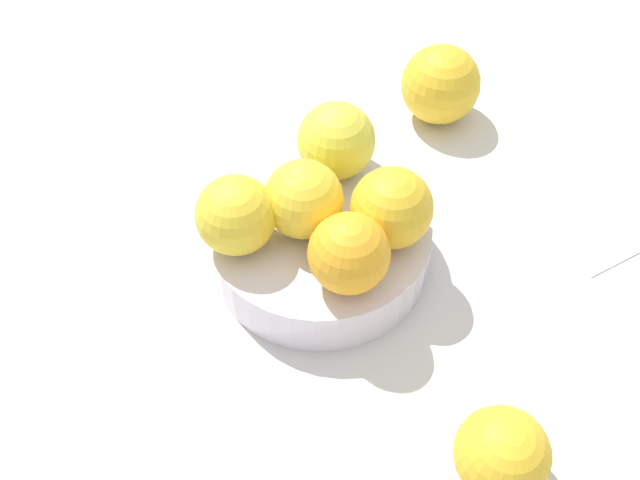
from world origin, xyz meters
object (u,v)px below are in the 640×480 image
at_px(orange_in_bowl_0, 349,253).
at_px(orange_in_bowl_1, 304,196).
at_px(orange_in_bowl_4, 236,215).
at_px(orange_loose_1, 502,454).
at_px(orange_in_bowl_3, 336,141).
at_px(folded_napkin, 596,197).
at_px(fruit_bowl, 320,244).
at_px(orange_in_bowl_2, 392,208).
at_px(orange_loose_0, 441,84).

xyz_separation_m(orange_in_bowl_0, orange_in_bowl_1, (-0.06, -0.04, 0.00)).
distance_m(orange_in_bowl_4, orange_loose_1, 0.26).
xyz_separation_m(orange_in_bowl_3, folded_napkin, (-0.02, 0.25, -0.08)).
bearing_deg(orange_in_bowl_1, folded_napkin, 106.64).
relative_size(orange_in_bowl_0, orange_in_bowl_1, 0.98).
bearing_deg(orange_loose_1, orange_in_bowl_3, -154.55).
height_order(fruit_bowl, folded_napkin, fruit_bowl).
bearing_deg(orange_in_bowl_3, folded_napkin, 94.04).
height_order(orange_in_bowl_1, orange_in_bowl_3, orange_in_bowl_3).
relative_size(orange_in_bowl_2, orange_in_bowl_4, 1.02).
relative_size(orange_in_bowl_4, orange_loose_1, 0.98).
height_order(orange_in_bowl_0, orange_in_bowl_2, orange_in_bowl_2).
bearing_deg(orange_in_bowl_1, orange_loose_1, 37.33).
bearing_deg(orange_in_bowl_0, orange_in_bowl_4, -110.63).
height_order(orange_in_bowl_4, orange_loose_0, orange_in_bowl_4).
bearing_deg(orange_loose_0, orange_in_bowl_0, -19.61).
bearing_deg(orange_in_bowl_0, orange_in_bowl_2, 144.42).
height_order(orange_in_bowl_1, orange_in_bowl_2, orange_in_bowl_2).
relative_size(orange_in_bowl_4, orange_loose_0, 0.81).
relative_size(orange_in_bowl_0, orange_in_bowl_4, 0.98).
height_order(fruit_bowl, orange_in_bowl_0, orange_in_bowl_0).
bearing_deg(orange_loose_0, folded_napkin, 52.15).
bearing_deg(orange_in_bowl_1, orange_in_bowl_2, 81.24).
height_order(orange_in_bowl_0, folded_napkin, orange_in_bowl_0).
height_order(orange_in_bowl_2, orange_in_bowl_3, orange_in_bowl_3).
height_order(orange_in_bowl_4, orange_loose_1, orange_in_bowl_4).
bearing_deg(orange_in_bowl_2, fruit_bowl, -96.89).
bearing_deg(orange_in_bowl_3, orange_in_bowl_0, 6.23).
distance_m(fruit_bowl, orange_in_bowl_0, 0.08).
relative_size(fruit_bowl, orange_loose_0, 2.34).
bearing_deg(orange_in_bowl_1, orange_in_bowl_3, 159.22).
bearing_deg(folded_napkin, orange_loose_0, -127.85).
bearing_deg(orange_in_bowl_4, orange_loose_1, 49.71).
xyz_separation_m(fruit_bowl, orange_in_bowl_4, (0.02, -0.07, 0.06)).
distance_m(orange_in_bowl_0, orange_loose_0, 0.27).
bearing_deg(orange_in_bowl_2, orange_in_bowl_3, -148.33).
relative_size(orange_in_bowl_0, orange_in_bowl_3, 0.94).
xyz_separation_m(orange_in_bowl_1, orange_loose_1, (0.19, 0.14, -0.05)).
height_order(fruit_bowl, orange_in_bowl_4, orange_in_bowl_4).
bearing_deg(orange_in_bowl_1, orange_in_bowl_0, 33.35).
xyz_separation_m(orange_in_bowl_0, folded_napkin, (-0.14, 0.23, -0.08)).
bearing_deg(orange_in_bowl_1, orange_loose_0, 146.85).
bearing_deg(orange_in_bowl_1, orange_in_bowl_4, -66.11).
bearing_deg(orange_loose_0, orange_in_bowl_1, -33.15).
bearing_deg(orange_in_bowl_4, orange_loose_0, 140.52).
bearing_deg(orange_in_bowl_4, fruit_bowl, 106.33).
relative_size(orange_in_bowl_2, orange_loose_0, 0.83).
relative_size(fruit_bowl, orange_in_bowl_3, 2.77).
bearing_deg(fruit_bowl, folded_napkin, 108.23).
distance_m(orange_in_bowl_4, folded_napkin, 0.35).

